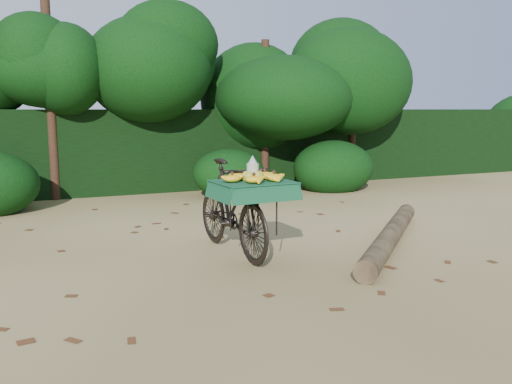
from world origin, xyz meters
name	(u,v)px	position (x,y,z in m)	size (l,w,h in m)	color
ground	(238,256)	(0.00, 0.00, 0.00)	(80.00, 80.00, 0.00)	tan
vendor_bicycle	(232,206)	(-0.02, 0.13, 0.61)	(0.89, 1.99, 1.19)	black
fallen_log	(391,235)	(2.09, -0.29, 0.13)	(0.26, 0.26, 3.61)	brown
hedge_backdrop	(136,149)	(0.00, 6.30, 0.90)	(26.00, 1.80, 1.80)	black
tree_row	(110,100)	(-0.65, 5.50, 2.00)	(14.50, 2.00, 4.00)	black
bush_clumps	(182,178)	(0.50, 4.30, 0.45)	(8.80, 1.70, 0.90)	black
leaf_litter	(220,244)	(0.00, 0.65, 0.01)	(7.00, 7.30, 0.01)	#522D16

